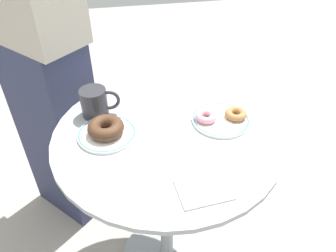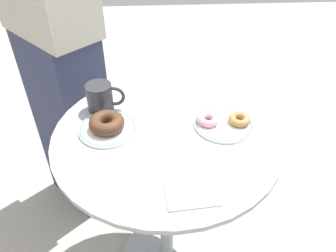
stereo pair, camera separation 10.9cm
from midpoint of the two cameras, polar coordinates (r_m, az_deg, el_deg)
The scene contains 9 objects.
cafe_table at distance 1.28m, azimuth 2.25°, elevation -10.01°, with size 0.75×0.75×0.77m.
plate_left at distance 1.12m, azimuth -7.46°, elevation -0.58°, with size 0.19×0.19×0.01m.
plate_right at distance 1.15m, azimuth 12.06°, elevation 0.26°, with size 0.20×0.20×0.01m.
donut_chocolate at distance 1.10m, azimuth -7.61°, elevation 0.46°, with size 0.12×0.12×0.04m, color #422819.
donut_cinnamon at distance 1.16m, azimuth 14.69°, elevation 1.02°, with size 0.07×0.07×0.02m, color #A36B3D.
donut_pink_frosted at distance 1.13m, azimuth 9.58°, elevation 1.02°, with size 0.07×0.07×0.02m, color pink.
paper_napkin at distance 0.93m, azimuth 7.50°, elevation -11.24°, with size 0.14×0.11×0.01m, color white.
coffee_mug at distance 1.19m, azimuth -8.78°, elevation 4.76°, with size 0.14×0.09×0.10m.
person_figure at distance 1.48m, azimuth -16.27°, elevation 11.63°, with size 0.44×0.44×1.73m.
Camera 2 is at (-0.04, -0.85, 1.48)m, focal length 35.89 mm.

